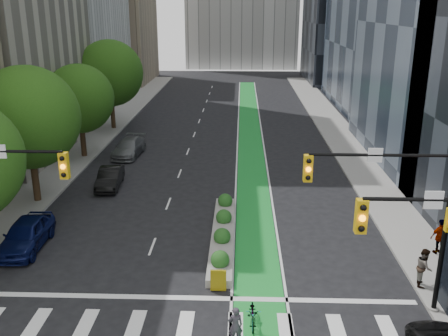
# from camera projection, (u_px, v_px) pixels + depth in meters

# --- Properties ---
(ground) EXTENTS (160.00, 160.00, 0.00)m
(ground) POSITION_uv_depth(u_px,v_px,m) (187.00, 314.00, 20.60)
(ground) COLOR black
(ground) RESTS_ON ground
(sidewalk_left) EXTENTS (3.60, 90.00, 0.15)m
(sidewalk_left) POSITION_uv_depth(u_px,v_px,m) (86.00, 147.00, 44.72)
(sidewalk_left) COLOR gray
(sidewalk_left) RESTS_ON ground
(sidewalk_right) EXTENTS (3.60, 90.00, 0.15)m
(sidewalk_right) POSITION_uv_depth(u_px,v_px,m) (351.00, 149.00, 43.92)
(sidewalk_right) COLOR gray
(sidewalk_right) RESTS_ON ground
(bike_lane_paint) EXTENTS (2.20, 70.00, 0.01)m
(bike_lane_paint) POSITION_uv_depth(u_px,v_px,m) (250.00, 135.00, 48.99)
(bike_lane_paint) COLOR #1A8F30
(bike_lane_paint) RESTS_ON ground
(building_tan_far) EXTENTS (14.00, 16.00, 26.00)m
(building_tan_far) POSITION_uv_depth(u_px,v_px,m) (105.00, 0.00, 79.91)
(building_tan_far) COLOR tan
(building_tan_far) RESTS_ON ground
(tree_mid) EXTENTS (6.40, 6.40, 8.78)m
(tree_mid) POSITION_uv_depth(u_px,v_px,m) (28.00, 118.00, 30.63)
(tree_mid) COLOR black
(tree_mid) RESTS_ON ground
(tree_midfar) EXTENTS (5.60, 5.60, 7.76)m
(tree_midfar) POSITION_uv_depth(u_px,v_px,m) (79.00, 99.00, 40.33)
(tree_midfar) COLOR black
(tree_midfar) RESTS_ON ground
(tree_far) EXTENTS (6.60, 6.60, 9.00)m
(tree_far) POSITION_uv_depth(u_px,v_px,m) (110.00, 73.00, 49.59)
(tree_far) COLOR black
(tree_far) RESTS_ON ground
(signal_right) EXTENTS (5.82, 0.51, 7.20)m
(signal_right) POSITION_uv_depth(u_px,v_px,m) (409.00, 205.00, 19.25)
(signal_right) COLOR black
(signal_right) RESTS_ON ground
(median_planter) EXTENTS (1.20, 10.26, 1.10)m
(median_planter) POSITION_uv_depth(u_px,v_px,m) (223.00, 233.00, 27.12)
(median_planter) COLOR gray
(median_planter) RESTS_ON ground
(bicycle) EXTENTS (0.61, 1.73, 0.90)m
(bicycle) POSITION_uv_depth(u_px,v_px,m) (253.00, 314.00, 19.84)
(bicycle) COLOR gray
(bicycle) RESTS_ON ground
(cyclist) EXTENTS (0.65, 0.51, 1.57)m
(cyclist) POSITION_uv_depth(u_px,v_px,m) (235.00, 326.00, 18.59)
(cyclist) COLOR #38323C
(cyclist) RESTS_ON ground
(parked_car_left_near) EXTENTS (2.01, 4.72, 1.59)m
(parked_car_left_near) POSITION_uv_depth(u_px,v_px,m) (26.00, 234.00, 25.95)
(parked_car_left_near) COLOR #0B1243
(parked_car_left_near) RESTS_ON ground
(parked_car_left_mid) EXTENTS (1.75, 4.24, 1.37)m
(parked_car_left_mid) POSITION_uv_depth(u_px,v_px,m) (110.00, 178.00, 34.79)
(parked_car_left_mid) COLOR black
(parked_car_left_mid) RESTS_ON ground
(parked_car_left_far) EXTENTS (2.37, 5.08, 1.44)m
(parked_car_left_far) POSITION_uv_depth(u_px,v_px,m) (129.00, 147.00, 42.09)
(parked_car_left_far) COLOR #595C5E
(parked_car_left_far) RESTS_ON ground
(pedestrian_near) EXTENTS (0.85, 0.99, 1.77)m
(pedestrian_near) POSITION_uv_depth(u_px,v_px,m) (424.00, 267.00, 22.24)
(pedestrian_near) COLOR gray
(pedestrian_near) RESTS_ON sidewalk_right
(pedestrian_far) EXTENTS (1.17, 0.69, 1.86)m
(pedestrian_far) POSITION_uv_depth(u_px,v_px,m) (440.00, 237.00, 25.05)
(pedestrian_far) COLOR gray
(pedestrian_far) RESTS_ON sidewalk_right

